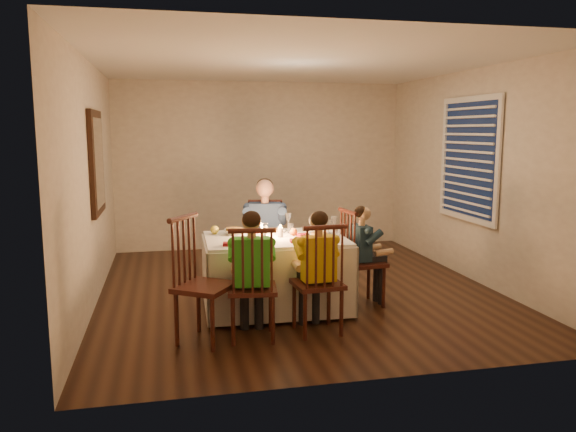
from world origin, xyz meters
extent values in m
plane|color=black|center=(0.00, 0.00, 0.00)|extent=(5.00, 5.00, 0.00)
cube|color=beige|center=(-2.25, 0.00, 1.30)|extent=(0.02, 5.00, 2.60)
cube|color=beige|center=(2.25, 0.00, 1.30)|extent=(0.02, 5.00, 2.60)
cube|color=beige|center=(0.00, 2.50, 1.30)|extent=(4.50, 0.02, 2.60)
plane|color=white|center=(0.00, 0.00, 2.60)|extent=(5.00, 5.00, 0.00)
cube|color=white|center=(-0.39, -0.67, 0.74)|extent=(1.45, 1.05, 0.04)
cube|color=white|center=(-0.38, -0.16, 0.38)|extent=(1.47, 0.06, 0.70)
cube|color=white|center=(-0.40, -1.19, 0.38)|extent=(1.47, 0.06, 0.70)
cube|color=white|center=(0.33, -0.69, 0.38)|extent=(0.05, 1.06, 0.70)
cube|color=white|center=(-1.11, -0.66, 0.38)|extent=(0.05, 1.06, 0.70)
cylinder|color=silver|center=(-0.35, -0.38, 0.77)|extent=(0.27, 0.27, 0.02)
cylinder|color=silver|center=(-0.73, -0.99, 0.77)|extent=(0.27, 0.27, 0.02)
cylinder|color=silver|center=(-0.06, -0.97, 0.77)|extent=(0.27, 0.27, 0.02)
cylinder|color=silver|center=(0.08, -0.69, 0.77)|extent=(0.27, 0.27, 0.02)
cylinder|color=white|center=(-0.49, -0.67, 0.81)|extent=(0.06, 0.06, 0.10)
cylinder|color=white|center=(-0.33, -0.68, 0.81)|extent=(0.06, 0.06, 0.10)
sphere|color=yellow|center=(-0.98, -0.35, 0.81)|extent=(0.09, 0.09, 0.09)
sphere|color=orange|center=(-0.18, -0.63, 0.80)|extent=(0.08, 0.08, 0.08)
imported|color=silver|center=(-0.78, -0.43, 0.79)|extent=(0.24, 0.24, 0.06)
cube|color=black|center=(-2.22, 0.30, 1.50)|extent=(0.05, 0.95, 1.15)
cube|color=white|center=(-2.19, 0.30, 1.50)|extent=(0.01, 0.78, 0.98)
cube|color=#0D1834|center=(2.23, 0.10, 1.50)|extent=(0.01, 1.20, 1.40)
cube|color=white|center=(2.21, 0.10, 1.50)|extent=(0.03, 1.34, 1.54)
camera|label=1|loc=(-1.47, -6.25, 1.86)|focal=35.00mm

